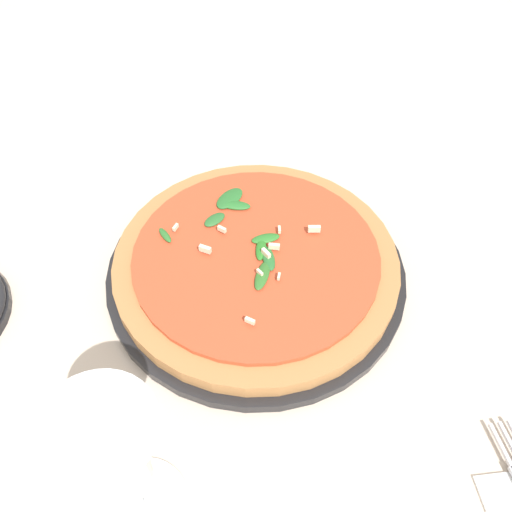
{
  "coord_description": "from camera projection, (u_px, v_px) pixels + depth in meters",
  "views": [
    {
      "loc": [
        -0.33,
        -0.04,
        0.45
      ],
      "look_at": [
        0.03,
        -0.02,
        0.03
      ],
      "focal_mm": 35.0,
      "sensor_mm": 36.0,
      "label": 1
    }
  ],
  "objects": [
    {
      "name": "pizza_arugula_main",
      "position": [
        256.0,
        263.0,
        0.56
      ],
      "size": [
        0.34,
        0.34,
        0.05
      ],
      "color": "black",
      "rests_on": "ground_plane"
    },
    {
      "name": "ground_plane",
      "position": [
        239.0,
        291.0,
        0.56
      ],
      "size": [
        6.0,
        6.0,
        0.0
      ],
      "primitive_type": "plane",
      "color": "beige"
    },
    {
      "name": "wine_glass",
      "position": [
        112.0,
        460.0,
        0.33
      ],
      "size": [
        0.08,
        0.08,
        0.16
      ],
      "color": "white",
      "rests_on": "ground_plane"
    }
  ]
}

